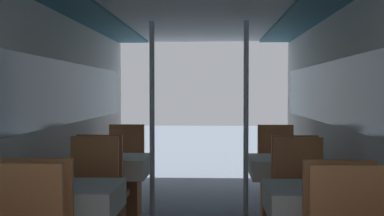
% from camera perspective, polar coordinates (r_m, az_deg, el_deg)
% --- Properties ---
extents(wall_left, '(0.05, 7.83, 2.09)m').
position_cam_1_polar(wall_left, '(4.21, -17.17, -2.42)').
color(wall_left, silver).
rests_on(wall_left, ground_plane).
extents(wall_right, '(0.05, 7.83, 2.09)m').
position_cam_1_polar(wall_right, '(4.12, 17.91, -2.52)').
color(wall_right, silver).
rests_on(wall_right, ground_plane).
extents(dining_table_left_1, '(0.66, 0.66, 0.74)m').
position_cam_1_polar(dining_table_left_1, '(3.90, -12.67, -9.69)').
color(dining_table_left_1, '#4C4C51').
rests_on(dining_table_left_1, ground_plane).
extents(dining_table_left_2, '(0.66, 0.66, 0.74)m').
position_cam_1_polar(dining_table_left_2, '(5.48, -8.19, -6.33)').
color(dining_table_left_2, '#4C4C51').
rests_on(dining_table_left_2, ground_plane).
extents(chair_left_near_2, '(0.40, 0.40, 1.02)m').
position_cam_1_polar(chair_left_near_2, '(4.99, -9.39, -10.80)').
color(chair_left_near_2, '#9C5B31').
rests_on(chair_left_near_2, ground_plane).
extents(chair_left_far_2, '(0.40, 0.40, 1.02)m').
position_cam_1_polar(chair_left_far_2, '(6.08, -7.19, -8.50)').
color(chair_left_far_2, '#9C5B31').
rests_on(chair_left_far_2, ground_plane).
extents(support_pole_left_2, '(0.05, 0.05, 2.09)m').
position_cam_1_polar(support_pole_left_2, '(5.38, -4.28, -1.91)').
color(support_pole_left_2, silver).
rests_on(support_pole_left_2, ground_plane).
extents(dining_table_right_1, '(0.66, 0.66, 0.74)m').
position_cam_1_polar(dining_table_right_1, '(3.84, 12.94, -9.89)').
color(dining_table_right_1, '#4C4C51').
rests_on(dining_table_right_1, ground_plane).
extents(dining_table_right_2, '(0.66, 0.66, 0.74)m').
position_cam_1_polar(dining_table_right_2, '(5.43, 9.75, -6.41)').
color(dining_table_right_2, '#4C4C51').
rests_on(dining_table_right_2, ground_plane).
extents(chair_right_near_2, '(0.40, 0.40, 1.02)m').
position_cam_1_polar(chair_right_near_2, '(4.94, 10.58, -10.94)').
color(chair_right_near_2, '#9C5B31').
rests_on(chair_right_near_2, ground_plane).
extents(chair_right_far_2, '(0.40, 0.40, 1.02)m').
position_cam_1_polar(chair_right_far_2, '(6.03, 9.03, -8.58)').
color(chair_right_far_2, '#9C5B31').
rests_on(chair_right_far_2, ground_plane).
extents(support_pole_right_2, '(0.05, 0.05, 2.09)m').
position_cam_1_polar(support_pole_right_2, '(5.35, 5.78, -1.93)').
color(support_pole_right_2, silver).
rests_on(support_pole_right_2, ground_plane).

